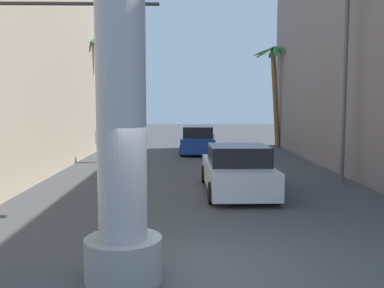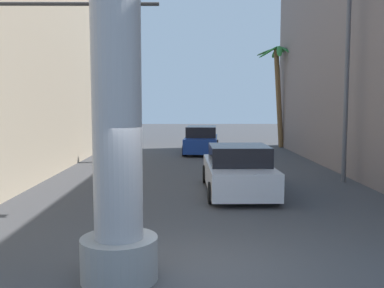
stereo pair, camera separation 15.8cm
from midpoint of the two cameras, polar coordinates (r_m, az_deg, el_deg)
The scene contains 8 objects.
ground_plane at distance 17.31m, azimuth -0.56°, elevation -4.12°, with size 86.89×86.89×0.00m, color #424244.
street_lamp at distance 16.39m, azimuth 18.36°, elevation 10.14°, with size 2.31×0.28×7.13m.
traffic_light_mast at distance 12.33m, azimuth -20.01°, elevation 10.12°, with size 4.76×0.32×5.60m.
car_lead at distance 13.88m, azimuth 5.70°, elevation -3.59°, with size 2.14×4.73×1.56m.
car_far at distance 24.83m, azimuth 0.72°, elevation 0.48°, with size 2.21×4.67×1.56m.
palm_tree_far_left at distance 25.88m, azimuth -13.72°, elevation 7.52°, with size 2.49×2.59×6.71m.
palm_tree_far_right at distance 28.63m, azimuth 10.93°, elevation 8.45°, with size 2.94×2.98×6.60m.
pedestrian_far_left at distance 21.42m, azimuth -12.59°, elevation 0.33°, with size 0.43×0.43×1.74m.
Camera 1 is at (-0.24, -7.07, 2.87)m, focal length 40.00 mm.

